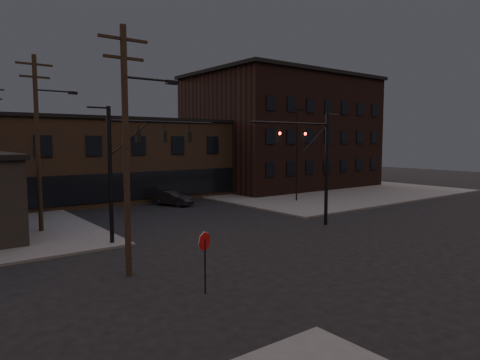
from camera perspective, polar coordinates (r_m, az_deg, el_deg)
name	(u,v)px	position (r m, az deg, el deg)	size (l,w,h in m)	color
ground	(309,252)	(24.02, 9.13, -9.40)	(140.00, 140.00, 0.00)	black
sidewalk_ne	(302,188)	(54.68, 8.29, -1.06)	(30.00, 30.00, 0.15)	#474744
building_row	(115,160)	(47.13, -16.33, 2.56)	(40.00, 12.00, 8.00)	#483526
building_right	(281,133)	(57.22, 5.50, 6.19)	(22.00, 16.00, 14.00)	black
traffic_signal_near	(316,157)	(30.25, 10.07, 3.06)	(7.12, 0.24, 8.00)	black
traffic_signal_far	(131,158)	(26.05, -14.32, 2.81)	(7.12, 0.24, 8.00)	black
stop_sign	(205,248)	(17.09, -4.73, -9.02)	(0.72, 0.33, 2.48)	black
utility_pole_near	(127,145)	(19.44, -14.80, 4.54)	(3.70, 0.28, 11.00)	black
utility_pole_mid	(39,140)	(30.64, -25.28, 4.90)	(3.70, 0.28, 11.50)	black
lot_light_a	(297,146)	(42.33, 7.61, 4.49)	(1.50, 0.28, 9.14)	black
lot_light_b	(303,145)	(50.11, 8.43, 4.59)	(1.50, 0.28, 9.14)	black
parked_car_lot_a	(285,185)	(48.56, 5.96, -0.73)	(2.02, 5.02, 1.71)	black
parked_car_lot_b	(267,183)	(52.03, 3.64, -0.44)	(2.05, 5.05, 1.46)	silver
car_crossing	(172,198)	(40.55, -9.06, -2.40)	(1.45, 4.16, 1.37)	black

